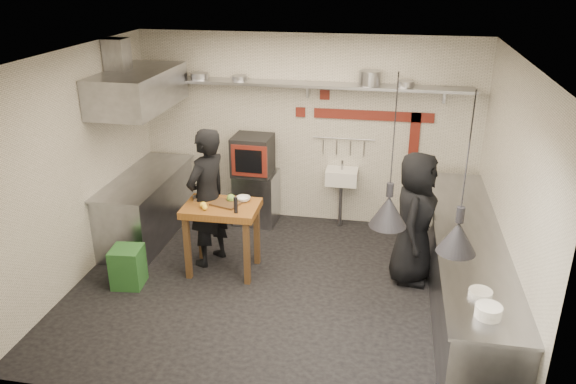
% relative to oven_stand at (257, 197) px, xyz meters
% --- Properties ---
extents(floor, '(5.00, 5.00, 0.00)m').
position_rel_oven_stand_xyz_m(floor, '(0.72, -1.80, -0.40)').
color(floor, black).
rests_on(floor, ground).
extents(ceiling, '(5.00, 5.00, 0.00)m').
position_rel_oven_stand_xyz_m(ceiling, '(0.72, -1.80, 2.40)').
color(ceiling, beige).
rests_on(ceiling, floor).
extents(wall_back, '(5.00, 0.04, 2.80)m').
position_rel_oven_stand_xyz_m(wall_back, '(0.72, 0.30, 1.00)').
color(wall_back, beige).
rests_on(wall_back, floor).
extents(wall_front, '(5.00, 0.04, 2.80)m').
position_rel_oven_stand_xyz_m(wall_front, '(0.72, -3.90, 1.00)').
color(wall_front, beige).
rests_on(wall_front, floor).
extents(wall_left, '(0.04, 4.20, 2.80)m').
position_rel_oven_stand_xyz_m(wall_left, '(-1.78, -1.80, 1.00)').
color(wall_left, beige).
rests_on(wall_left, floor).
extents(wall_right, '(0.04, 4.20, 2.80)m').
position_rel_oven_stand_xyz_m(wall_right, '(3.22, -1.80, 1.00)').
color(wall_right, beige).
rests_on(wall_right, floor).
extents(red_band_horiz, '(1.70, 0.02, 0.14)m').
position_rel_oven_stand_xyz_m(red_band_horiz, '(1.67, 0.28, 1.28)').
color(red_band_horiz, maroon).
rests_on(red_band_horiz, wall_back).
extents(red_band_vert, '(0.14, 0.02, 1.10)m').
position_rel_oven_stand_xyz_m(red_band_vert, '(2.27, 0.28, 0.80)').
color(red_band_vert, maroon).
rests_on(red_band_vert, wall_back).
extents(red_tile_a, '(0.14, 0.02, 0.14)m').
position_rel_oven_stand_xyz_m(red_tile_a, '(0.97, 0.28, 1.55)').
color(red_tile_a, maroon).
rests_on(red_tile_a, wall_back).
extents(red_tile_b, '(0.14, 0.02, 0.14)m').
position_rel_oven_stand_xyz_m(red_tile_b, '(0.62, 0.28, 1.28)').
color(red_tile_b, maroon).
rests_on(red_tile_b, wall_back).
extents(back_shelf, '(4.60, 0.34, 0.04)m').
position_rel_oven_stand_xyz_m(back_shelf, '(0.72, 0.12, 1.72)').
color(back_shelf, gray).
rests_on(back_shelf, wall_back).
extents(shelf_bracket_left, '(0.04, 0.06, 0.24)m').
position_rel_oven_stand_xyz_m(shelf_bracket_left, '(-1.18, 0.27, 1.62)').
color(shelf_bracket_left, gray).
rests_on(shelf_bracket_left, wall_back).
extents(shelf_bracket_mid, '(0.04, 0.06, 0.24)m').
position_rel_oven_stand_xyz_m(shelf_bracket_mid, '(0.72, 0.27, 1.62)').
color(shelf_bracket_mid, gray).
rests_on(shelf_bracket_mid, wall_back).
extents(shelf_bracket_right, '(0.04, 0.06, 0.24)m').
position_rel_oven_stand_xyz_m(shelf_bracket_right, '(2.62, 0.27, 1.62)').
color(shelf_bracket_right, gray).
rests_on(shelf_bracket_right, wall_back).
extents(pan_far_left, '(0.29, 0.29, 0.09)m').
position_rel_oven_stand_xyz_m(pan_far_left, '(-0.83, 0.12, 1.79)').
color(pan_far_left, gray).
rests_on(pan_far_left, back_shelf).
extents(pan_mid_left, '(0.27, 0.27, 0.07)m').
position_rel_oven_stand_xyz_m(pan_mid_left, '(-0.24, 0.12, 1.78)').
color(pan_mid_left, gray).
rests_on(pan_mid_left, back_shelf).
extents(stock_pot, '(0.32, 0.32, 0.20)m').
position_rel_oven_stand_xyz_m(stock_pot, '(1.60, 0.12, 1.84)').
color(stock_pot, gray).
rests_on(stock_pot, back_shelf).
extents(pan_right, '(0.26, 0.26, 0.08)m').
position_rel_oven_stand_xyz_m(pan_right, '(2.08, 0.12, 1.78)').
color(pan_right, gray).
rests_on(pan_right, back_shelf).
extents(oven_stand, '(0.63, 0.57, 0.80)m').
position_rel_oven_stand_xyz_m(oven_stand, '(0.00, 0.00, 0.00)').
color(oven_stand, gray).
rests_on(oven_stand, floor).
extents(combi_oven, '(0.57, 0.54, 0.58)m').
position_rel_oven_stand_xyz_m(combi_oven, '(-0.03, -0.06, 0.69)').
color(combi_oven, black).
rests_on(combi_oven, oven_stand).
extents(oven_door, '(0.52, 0.05, 0.46)m').
position_rel_oven_stand_xyz_m(oven_door, '(-0.01, -0.32, 0.69)').
color(oven_door, maroon).
rests_on(oven_door, combi_oven).
extents(oven_glass, '(0.39, 0.03, 0.34)m').
position_rel_oven_stand_xyz_m(oven_glass, '(-0.02, -0.33, 0.69)').
color(oven_glass, black).
rests_on(oven_glass, oven_door).
extents(hand_sink, '(0.46, 0.34, 0.22)m').
position_rel_oven_stand_xyz_m(hand_sink, '(1.27, 0.12, 0.38)').
color(hand_sink, white).
rests_on(hand_sink, wall_back).
extents(sink_tap, '(0.03, 0.03, 0.14)m').
position_rel_oven_stand_xyz_m(sink_tap, '(1.27, 0.12, 0.56)').
color(sink_tap, gray).
rests_on(sink_tap, hand_sink).
extents(sink_drain, '(0.06, 0.06, 0.66)m').
position_rel_oven_stand_xyz_m(sink_drain, '(1.27, 0.08, -0.06)').
color(sink_drain, gray).
rests_on(sink_drain, floor).
extents(utensil_rail, '(0.90, 0.02, 0.02)m').
position_rel_oven_stand_xyz_m(utensil_rail, '(1.27, 0.26, 0.92)').
color(utensil_rail, gray).
rests_on(utensil_rail, wall_back).
extents(counter_right, '(0.70, 3.80, 0.90)m').
position_rel_oven_stand_xyz_m(counter_right, '(2.87, -1.80, 0.05)').
color(counter_right, gray).
rests_on(counter_right, floor).
extents(counter_right_top, '(0.76, 3.90, 0.03)m').
position_rel_oven_stand_xyz_m(counter_right_top, '(2.87, -1.80, 0.52)').
color(counter_right_top, gray).
rests_on(counter_right_top, counter_right).
extents(plate_stack, '(0.29, 0.29, 0.11)m').
position_rel_oven_stand_xyz_m(plate_stack, '(2.84, -3.39, 0.59)').
color(plate_stack, white).
rests_on(plate_stack, counter_right_top).
extents(small_bowl_right, '(0.22, 0.22, 0.05)m').
position_rel_oven_stand_xyz_m(small_bowl_right, '(2.82, -3.05, 0.56)').
color(small_bowl_right, white).
rests_on(small_bowl_right, counter_right_top).
extents(counter_left, '(0.70, 1.90, 0.90)m').
position_rel_oven_stand_xyz_m(counter_left, '(-1.43, -0.75, 0.05)').
color(counter_left, gray).
rests_on(counter_left, floor).
extents(counter_left_top, '(0.76, 2.00, 0.03)m').
position_rel_oven_stand_xyz_m(counter_left_top, '(-1.43, -0.75, 0.52)').
color(counter_left_top, gray).
rests_on(counter_left_top, counter_left).
extents(extractor_hood, '(0.78, 1.60, 0.50)m').
position_rel_oven_stand_xyz_m(extractor_hood, '(-1.38, -0.75, 1.75)').
color(extractor_hood, gray).
rests_on(extractor_hood, ceiling).
extents(hood_duct, '(0.28, 0.28, 0.50)m').
position_rel_oven_stand_xyz_m(hood_duct, '(-1.63, -0.75, 2.15)').
color(hood_duct, gray).
rests_on(hood_duct, ceiling).
extents(green_bin, '(0.40, 0.40, 0.50)m').
position_rel_oven_stand_xyz_m(green_bin, '(-1.12, -2.07, -0.15)').
color(green_bin, '#265D27').
rests_on(green_bin, floor).
extents(prep_table, '(0.93, 0.65, 0.92)m').
position_rel_oven_stand_xyz_m(prep_table, '(-0.07, -1.52, 0.06)').
color(prep_table, brown).
rests_on(prep_table, floor).
extents(cutting_board, '(0.39, 0.32, 0.02)m').
position_rel_oven_stand_xyz_m(cutting_board, '(-0.02, -1.50, 0.53)').
color(cutting_board, '#51371E').
rests_on(cutting_board, prep_table).
extents(pepper_mill, '(0.05, 0.05, 0.20)m').
position_rel_oven_stand_xyz_m(pepper_mill, '(0.17, -1.70, 0.62)').
color(pepper_mill, black).
rests_on(pepper_mill, prep_table).
extents(lemon_a, '(0.09, 0.09, 0.08)m').
position_rel_oven_stand_xyz_m(lemon_a, '(-0.26, -1.64, 0.56)').
color(lemon_a, yellow).
rests_on(lemon_a, prep_table).
extents(lemon_b, '(0.08, 0.08, 0.07)m').
position_rel_oven_stand_xyz_m(lemon_b, '(-0.22, -1.71, 0.56)').
color(lemon_b, yellow).
rests_on(lemon_b, prep_table).
extents(veg_ball, '(0.12, 0.12, 0.11)m').
position_rel_oven_stand_xyz_m(veg_ball, '(0.02, -1.40, 0.57)').
color(veg_ball, olive).
rests_on(veg_ball, prep_table).
extents(steel_tray, '(0.22, 0.19, 0.03)m').
position_rel_oven_stand_xyz_m(steel_tray, '(-0.39, -1.37, 0.54)').
color(steel_tray, gray).
rests_on(steel_tray, prep_table).
extents(bowl, '(0.23, 0.23, 0.06)m').
position_rel_oven_stand_xyz_m(bowl, '(0.17, -1.34, 0.55)').
color(bowl, white).
rests_on(bowl, prep_table).
extents(heat_lamp_near, '(0.47, 0.47, 1.53)m').
position_rel_oven_stand_xyz_m(heat_lamp_near, '(1.96, -2.46, 1.63)').
color(heat_lamp_near, black).
rests_on(heat_lamp_near, ceiling).
extents(heat_lamp_far, '(0.45, 0.45, 1.42)m').
position_rel_oven_stand_xyz_m(heat_lamp_far, '(2.55, -3.12, 1.69)').
color(heat_lamp_far, black).
rests_on(heat_lamp_far, ceiling).
extents(chef_left, '(0.67, 0.79, 1.83)m').
position_rel_oven_stand_xyz_m(chef_left, '(-0.32, -1.32, 0.52)').
color(chef_left, black).
rests_on(chef_left, floor).
extents(chef_right, '(0.67, 0.90, 1.67)m').
position_rel_oven_stand_xyz_m(chef_right, '(2.29, -1.29, 0.44)').
color(chef_right, black).
rests_on(chef_right, floor).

